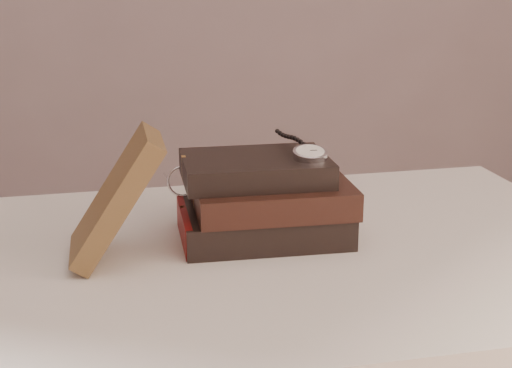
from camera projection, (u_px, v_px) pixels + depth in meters
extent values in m
cube|color=silver|center=(240.00, 266.00, 0.98)|extent=(1.00, 0.60, 0.04)
cube|color=white|center=(241.00, 308.00, 1.00)|extent=(0.88, 0.49, 0.08)
cube|color=black|center=(263.00, 222.00, 1.02)|extent=(0.22, 0.16, 0.04)
cube|color=beige|center=(265.00, 222.00, 1.02)|extent=(0.22, 0.15, 0.03)
cube|color=gold|center=(182.00, 222.00, 1.03)|extent=(0.01, 0.01, 0.04)
cube|color=maroon|center=(185.00, 227.00, 1.00)|extent=(0.02, 0.14, 0.04)
cube|color=black|center=(273.00, 196.00, 1.01)|extent=(0.21, 0.15, 0.04)
cube|color=beige|center=(275.00, 196.00, 1.01)|extent=(0.20, 0.14, 0.03)
cube|color=gold|center=(196.00, 195.00, 1.01)|extent=(0.01, 0.01, 0.04)
cube|color=black|center=(255.00, 169.00, 1.01)|extent=(0.20, 0.14, 0.03)
cube|color=beige|center=(257.00, 169.00, 1.01)|extent=(0.19, 0.13, 0.02)
cube|color=gold|center=(184.00, 168.00, 1.01)|extent=(0.01, 0.01, 0.03)
cube|color=#45301A|center=(116.00, 197.00, 0.93)|extent=(0.12, 0.11, 0.16)
cylinder|color=silver|center=(310.00, 154.00, 0.99)|extent=(0.05, 0.05, 0.02)
cylinder|color=white|center=(310.00, 151.00, 0.99)|extent=(0.04, 0.04, 0.01)
torus|color=silver|center=(310.00, 152.00, 0.99)|extent=(0.04, 0.04, 0.01)
cylinder|color=silver|center=(305.00, 149.00, 1.02)|extent=(0.01, 0.01, 0.01)
cube|color=black|center=(309.00, 150.00, 1.00)|extent=(0.00, 0.01, 0.00)
cube|color=black|center=(314.00, 150.00, 0.99)|extent=(0.01, 0.00, 0.00)
sphere|color=black|center=(304.00, 144.00, 1.02)|extent=(0.01, 0.01, 0.01)
sphere|color=black|center=(301.00, 142.00, 1.03)|extent=(0.01, 0.01, 0.01)
sphere|color=black|center=(298.00, 140.00, 1.04)|extent=(0.01, 0.01, 0.01)
sphere|color=black|center=(294.00, 138.00, 1.05)|extent=(0.01, 0.01, 0.01)
sphere|color=black|center=(291.00, 137.00, 1.06)|extent=(0.01, 0.01, 0.01)
sphere|color=black|center=(289.00, 137.00, 1.07)|extent=(0.01, 0.01, 0.01)
sphere|color=black|center=(286.00, 136.00, 1.07)|extent=(0.01, 0.01, 0.01)
sphere|color=black|center=(283.00, 135.00, 1.08)|extent=(0.01, 0.01, 0.01)
sphere|color=black|center=(280.00, 133.00, 1.09)|extent=(0.01, 0.01, 0.01)
sphere|color=black|center=(277.00, 131.00, 1.10)|extent=(0.01, 0.01, 0.01)
torus|color=silver|center=(183.00, 181.00, 1.06)|extent=(0.04, 0.01, 0.04)
torus|color=silver|center=(216.00, 180.00, 1.07)|extent=(0.04, 0.01, 0.04)
cylinder|color=silver|center=(200.00, 179.00, 1.06)|extent=(0.01, 0.00, 0.00)
cylinder|color=silver|center=(166.00, 176.00, 1.10)|extent=(0.01, 0.10, 0.02)
cylinder|color=silver|center=(226.00, 173.00, 1.12)|extent=(0.01, 0.10, 0.02)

